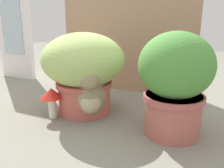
{
  "coord_description": "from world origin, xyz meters",
  "views": [
    {
      "loc": [
        0.59,
        -0.95,
        0.48
      ],
      "look_at": [
        0.11,
        0.05,
        0.18
      ],
      "focal_mm": 38.21,
      "sensor_mm": 36.0,
      "label": 1
    }
  ],
  "objects": [
    {
      "name": "grass_planter",
      "position": [
        -0.06,
        0.08,
        0.24
      ],
      "size": [
        0.42,
        0.42,
        0.42
      ],
      "color": "#C35D50",
      "rests_on": "ground"
    },
    {
      "name": "mushroom_ornament_red",
      "position": [
        -0.17,
        -0.06,
        0.11
      ],
      "size": [
        0.11,
        0.11,
        0.15
      ],
      "color": "silver",
      "rests_on": "ground"
    },
    {
      "name": "leafy_planter",
      "position": [
        0.41,
        0.02,
        0.24
      ],
      "size": [
        0.31,
        0.31,
        0.44
      ],
      "color": "#B66053",
      "rests_on": "ground"
    },
    {
      "name": "mushroom_ornament_pink",
      "position": [
        -0.05,
        0.02,
        0.09
      ],
      "size": [
        0.1,
        0.1,
        0.13
      ],
      "color": "silver",
      "rests_on": "ground"
    },
    {
      "name": "cardboard_backdrop",
      "position": [
        -0.02,
        0.55,
        0.5
      ],
      "size": [
        0.94,
        0.03,
        0.99
      ],
      "primitive_type": "cube",
      "color": "tan",
      "rests_on": "ground"
    },
    {
      "name": "window_panel_white",
      "position": [
        -0.98,
        0.5,
        0.45
      ],
      "size": [
        0.33,
        0.05,
        0.89
      ],
      "color": "white",
      "rests_on": "ground"
    },
    {
      "name": "ground_plane",
      "position": [
        0.0,
        0.0,
        0.0
      ],
      "size": [
        6.0,
        6.0,
        0.0
      ],
      "primitive_type": "plane",
      "color": "gray"
    },
    {
      "name": "cat",
      "position": [
        -0.01,
        0.04,
        0.12
      ],
      "size": [
        0.28,
        0.38,
        0.32
      ],
      "color": "#9B8C68",
      "rests_on": "ground"
    }
  ]
}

